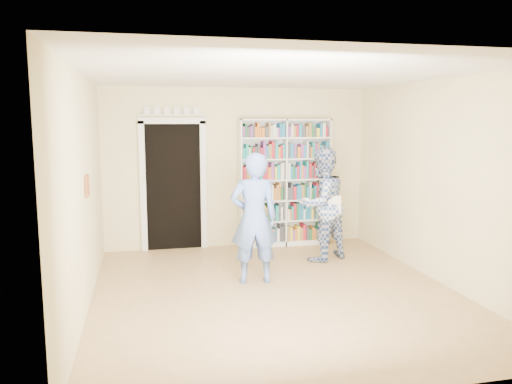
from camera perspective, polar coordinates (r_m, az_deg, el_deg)
floor at (r=6.44m, az=2.23°, el=-11.38°), size 5.00×5.00×0.00m
ceiling at (r=6.09m, az=2.38°, el=13.30°), size 5.00×5.00×0.00m
wall_back at (r=8.54m, az=-2.07°, el=2.77°), size 4.50×0.00×4.50m
wall_left at (r=5.95m, az=-19.11°, el=-0.06°), size 0.00×5.00×5.00m
wall_right at (r=7.05m, az=20.26°, el=1.11°), size 0.00×5.00×5.00m
bookshelf at (r=8.60m, az=3.27°, el=1.13°), size 1.58×0.30×2.18m
doorway at (r=8.41m, az=-9.42°, el=1.41°), size 1.10×0.08×2.43m
wall_art at (r=6.14m, az=-18.75°, el=0.67°), size 0.03×0.25×0.25m
man_blue at (r=6.61m, az=-0.24°, el=-3.02°), size 0.67×0.47×1.74m
man_plaid at (r=7.75m, az=7.50°, el=-1.41°), size 1.04×0.95×1.75m
paper_sheet at (r=7.56m, az=8.99°, el=-1.42°), size 0.19×0.05×0.27m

